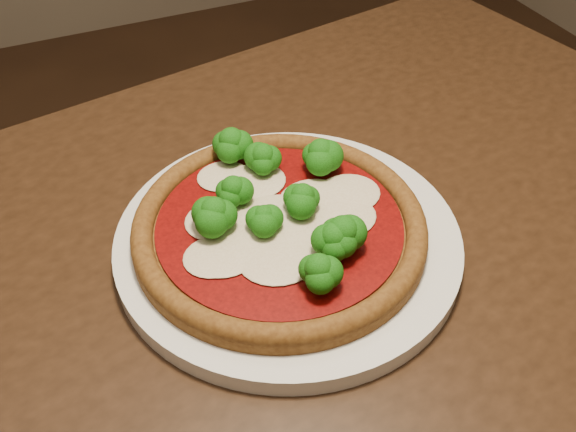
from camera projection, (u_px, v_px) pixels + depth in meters
name	position (u px, v px, depth m)	size (l,w,h in m)	color
dining_table	(312.00, 342.00, 0.66)	(1.22, 0.97, 0.75)	black
plate	(288.00, 240.00, 0.61)	(0.33, 0.33, 0.02)	silver
pizza	(280.00, 221.00, 0.59)	(0.27, 0.27, 0.06)	brown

